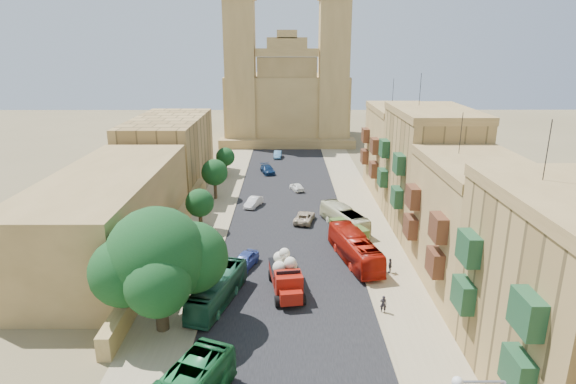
{
  "coord_description": "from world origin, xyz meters",
  "views": [
    {
      "loc": [
        -0.22,
        -27.57,
        20.5
      ],
      "look_at": [
        0.0,
        26.0,
        4.0
      ],
      "focal_mm": 30.0,
      "sensor_mm": 36.0,
      "label": 1
    }
  ],
  "objects_px": {
    "street_tree_d": "(225,157)",
    "car_white_a": "(253,202)",
    "red_truck": "(286,275)",
    "car_white_b": "(297,187)",
    "car_blue_a": "(245,260)",
    "street_tree_a": "(177,248)",
    "pedestrian_c": "(390,266)",
    "ficus_tree": "(158,260)",
    "olive_pickup": "(348,233)",
    "car_dkblue": "(268,169)",
    "car_blue_b": "(278,155)",
    "street_tree_c": "(215,172)",
    "bus_green_north": "(218,290)",
    "street_tree_b": "(200,203)",
    "church": "(287,97)",
    "car_cream": "(304,217)",
    "bus_red_east": "(355,248)",
    "bus_cream_east": "(344,218)",
    "pedestrian_a": "(383,304)"
  },
  "relations": [
    {
      "from": "street_tree_c",
      "to": "bus_green_north",
      "type": "relative_size",
      "value": 0.63
    },
    {
      "from": "church",
      "to": "street_tree_a",
      "type": "distance_m",
      "value": 67.66
    },
    {
      "from": "bus_red_east",
      "to": "olive_pickup",
      "type": "bearing_deg",
      "value": -102.47
    },
    {
      "from": "bus_red_east",
      "to": "car_dkblue",
      "type": "bearing_deg",
      "value": -86.37
    },
    {
      "from": "car_white_b",
      "to": "car_blue_b",
      "type": "bearing_deg",
      "value": -100.86
    },
    {
      "from": "street_tree_d",
      "to": "street_tree_a",
      "type": "bearing_deg",
      "value": -90.0
    },
    {
      "from": "pedestrian_a",
      "to": "olive_pickup",
      "type": "bearing_deg",
      "value": -75.63
    },
    {
      "from": "ficus_tree",
      "to": "car_white_b",
      "type": "distance_m",
      "value": 37.67
    },
    {
      "from": "red_truck",
      "to": "ficus_tree",
      "type": "bearing_deg",
      "value": -148.37
    },
    {
      "from": "bus_green_north",
      "to": "car_blue_a",
      "type": "xyz_separation_m",
      "value": [
        1.66,
        6.71,
        -0.52
      ]
    },
    {
      "from": "bus_cream_east",
      "to": "car_dkblue",
      "type": "height_order",
      "value": "bus_cream_east"
    },
    {
      "from": "street_tree_b",
      "to": "car_dkblue",
      "type": "xyz_separation_m",
      "value": [
        6.71,
        25.63,
        -2.66
      ]
    },
    {
      "from": "car_blue_a",
      "to": "car_white_b",
      "type": "relative_size",
      "value": 1.26
    },
    {
      "from": "street_tree_c",
      "to": "bus_green_north",
      "type": "height_order",
      "value": "street_tree_c"
    },
    {
      "from": "car_cream",
      "to": "car_white_b",
      "type": "relative_size",
      "value": 1.33
    },
    {
      "from": "car_blue_b",
      "to": "bus_red_east",
      "type": "bearing_deg",
      "value": -76.81
    },
    {
      "from": "red_truck",
      "to": "car_white_b",
      "type": "relative_size",
      "value": 1.97
    },
    {
      "from": "bus_cream_east",
      "to": "car_cream",
      "type": "bearing_deg",
      "value": -45.95
    },
    {
      "from": "street_tree_c",
      "to": "bus_red_east",
      "type": "relative_size",
      "value": 0.55
    },
    {
      "from": "car_blue_a",
      "to": "car_blue_b",
      "type": "relative_size",
      "value": 1.08
    },
    {
      "from": "car_blue_b",
      "to": "pedestrian_c",
      "type": "relative_size",
      "value": 2.62
    },
    {
      "from": "ficus_tree",
      "to": "street_tree_c",
      "type": "distance_m",
      "value": 32.06
    },
    {
      "from": "red_truck",
      "to": "olive_pickup",
      "type": "distance_m",
      "value": 12.88
    },
    {
      "from": "red_truck",
      "to": "car_white_b",
      "type": "distance_m",
      "value": 30.15
    },
    {
      "from": "bus_red_east",
      "to": "pedestrian_a",
      "type": "bearing_deg",
      "value": 83.58
    },
    {
      "from": "car_blue_a",
      "to": "street_tree_a",
      "type": "bearing_deg",
      "value": -138.11
    },
    {
      "from": "pedestrian_a",
      "to": "bus_cream_east",
      "type": "bearing_deg",
      "value": -76.51
    },
    {
      "from": "bus_green_north",
      "to": "street_tree_b",
      "type": "bearing_deg",
      "value": 119.07
    },
    {
      "from": "car_white_a",
      "to": "car_white_b",
      "type": "xyz_separation_m",
      "value": [
        5.85,
        7.26,
        -0.05
      ]
    },
    {
      "from": "car_blue_a",
      "to": "ficus_tree",
      "type": "bearing_deg",
      "value": -97.58
    },
    {
      "from": "church",
      "to": "red_truck",
      "type": "xyz_separation_m",
      "value": [
        -0.23,
        -68.95,
        -7.91
      ]
    },
    {
      "from": "street_tree_a",
      "to": "pedestrian_a",
      "type": "relative_size",
      "value": 3.15
    },
    {
      "from": "street_tree_d",
      "to": "bus_red_east",
      "type": "relative_size",
      "value": 0.47
    },
    {
      "from": "car_white_a",
      "to": "car_blue_a",
      "type": "bearing_deg",
      "value": -69.64
    },
    {
      "from": "bus_green_north",
      "to": "bus_red_east",
      "type": "relative_size",
      "value": 0.88
    },
    {
      "from": "bus_red_east",
      "to": "car_white_b",
      "type": "relative_size",
      "value": 3.03
    },
    {
      "from": "church",
      "to": "olive_pickup",
      "type": "xyz_separation_m",
      "value": [
        6.5,
        -57.99,
        -8.52
      ]
    },
    {
      "from": "red_truck",
      "to": "olive_pickup",
      "type": "xyz_separation_m",
      "value": [
        6.73,
        10.96,
        -0.62
      ]
    },
    {
      "from": "street_tree_b",
      "to": "bus_cream_east",
      "type": "height_order",
      "value": "street_tree_b"
    },
    {
      "from": "olive_pickup",
      "to": "car_white_a",
      "type": "distance_m",
      "value": 16.2
    },
    {
      "from": "street_tree_c",
      "to": "bus_cream_east",
      "type": "distance_m",
      "value": 20.15
    },
    {
      "from": "ficus_tree",
      "to": "car_dkblue",
      "type": "height_order",
      "value": "ficus_tree"
    },
    {
      "from": "street_tree_a",
      "to": "car_blue_a",
      "type": "bearing_deg",
      "value": 22.94
    },
    {
      "from": "church",
      "to": "red_truck",
      "type": "bearing_deg",
      "value": -90.2
    },
    {
      "from": "pedestrian_c",
      "to": "ficus_tree",
      "type": "bearing_deg",
      "value": -42.25
    },
    {
      "from": "car_blue_b",
      "to": "street_tree_c",
      "type": "bearing_deg",
      "value": -105.44
    },
    {
      "from": "street_tree_c",
      "to": "car_blue_b",
      "type": "height_order",
      "value": "street_tree_c"
    },
    {
      "from": "street_tree_d",
      "to": "car_white_a",
      "type": "relative_size",
      "value": 1.25
    },
    {
      "from": "olive_pickup",
      "to": "bus_red_east",
      "type": "relative_size",
      "value": 0.53
    },
    {
      "from": "street_tree_b",
      "to": "car_blue_b",
      "type": "xyz_separation_m",
      "value": [
        8.21,
        36.92,
        -2.68
      ]
    }
  ]
}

